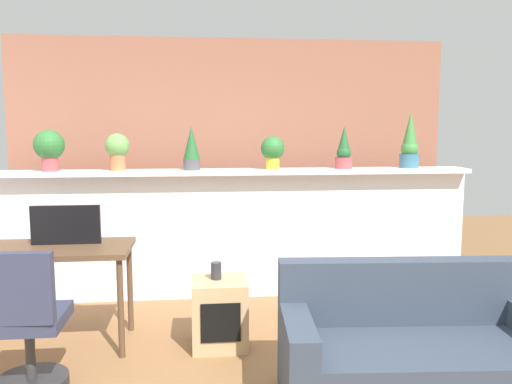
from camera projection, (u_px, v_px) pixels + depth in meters
The scene contains 15 objects.
divider_wall at pixel (235, 235), 5.04m from camera, with size 4.45×0.16×1.17m, color white.
plant_shelf at pixel (235, 172), 4.92m from camera, with size 4.45×0.34×0.04m, color white.
brick_wall_behind at pixel (231, 161), 5.55m from camera, with size 4.45×0.10×2.50m, color #935B47.
potted_plant_0 at pixel (49, 147), 4.71m from camera, with size 0.27×0.27×0.37m.
potted_plant_1 at pixel (117, 149), 4.79m from camera, with size 0.22×0.22×0.34m.
potted_plant_2 at pixel (192, 148), 4.85m from camera, with size 0.15×0.15×0.40m.
potted_plant_3 at pixel (273, 150), 4.92m from camera, with size 0.22×0.22×0.31m.
potted_plant_4 at pixel (344, 151), 5.02m from camera, with size 0.16×0.16×0.41m.
potted_plant_5 at pixel (410, 144), 5.11m from camera, with size 0.18×0.18×0.54m.
desk at pixel (54, 258), 3.85m from camera, with size 1.10×0.60×0.75m.
tv_monitor at pixel (66, 225), 3.90m from camera, with size 0.50×0.04×0.29m, color black.
office_chair at pixel (26, 332), 3.19m from camera, with size 0.45×0.45×0.91m.
side_cube_shelf at pixel (220, 313), 3.90m from camera, with size 0.40×0.41×0.50m.
vase_on_shelf at pixel (216, 271), 3.89m from camera, with size 0.08×0.08×0.13m, color #2D2D33.
couch at pixel (415, 357), 3.09m from camera, with size 1.61×0.87×0.80m.
Camera 1 is at (-0.33, -2.94, 1.62)m, focal length 37.19 mm.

